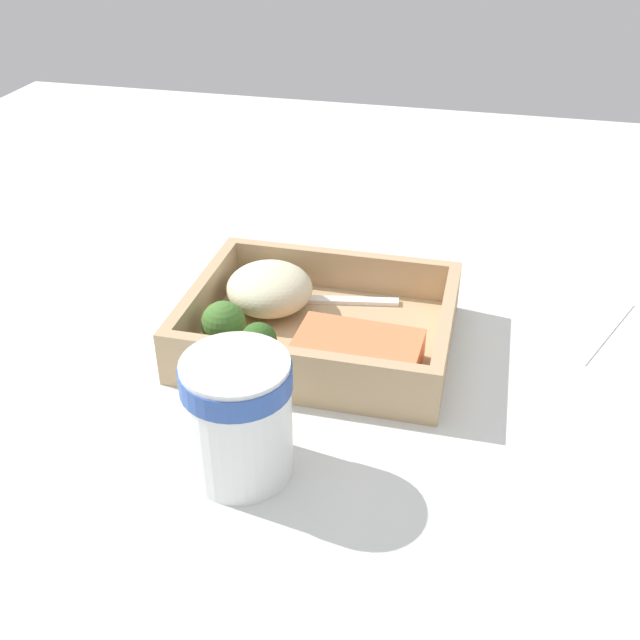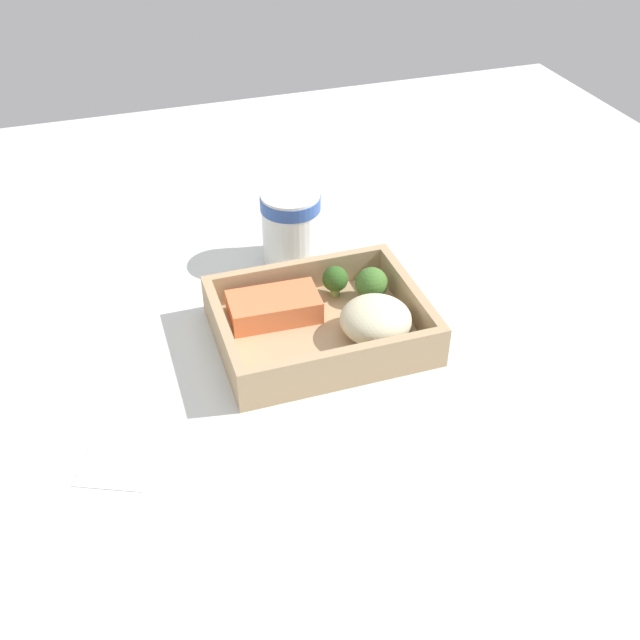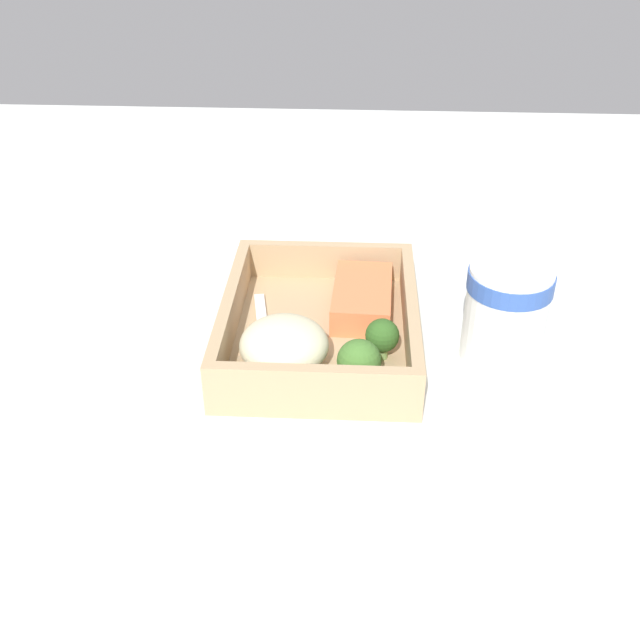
# 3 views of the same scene
# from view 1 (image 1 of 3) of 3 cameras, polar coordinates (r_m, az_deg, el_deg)

# --- Properties ---
(ground_plane) EXTENTS (1.60, 1.60, 0.02)m
(ground_plane) POSITION_cam_1_polar(r_m,az_deg,el_deg) (0.74, -0.00, -2.41)
(ground_plane) COLOR silver
(takeout_tray) EXTENTS (0.25, 0.20, 0.01)m
(takeout_tray) POSITION_cam_1_polar(r_m,az_deg,el_deg) (0.73, -0.00, -1.39)
(takeout_tray) COLOR tan
(takeout_tray) RESTS_ON ground_plane
(tray_rim) EXTENTS (0.25, 0.20, 0.04)m
(tray_rim) POSITION_cam_1_polar(r_m,az_deg,el_deg) (0.72, -0.00, 0.40)
(tray_rim) COLOR tan
(tray_rim) RESTS_ON takeout_tray
(salmon_fillet) EXTENTS (0.12, 0.07, 0.03)m
(salmon_fillet) POSITION_cam_1_polar(r_m,az_deg,el_deg) (0.68, 2.93, -2.40)
(salmon_fillet) COLOR #EE7949
(salmon_fillet) RESTS_ON takeout_tray
(mashed_potatoes) EXTENTS (0.09, 0.09, 0.05)m
(mashed_potatoes) POSITION_cam_1_polar(r_m,az_deg,el_deg) (0.76, -3.87, 2.41)
(mashed_potatoes) COLOR beige
(mashed_potatoes) RESTS_ON takeout_tray
(broccoli_floret_1) EXTENTS (0.04, 0.04, 0.05)m
(broccoli_floret_1) POSITION_cam_1_polar(r_m,az_deg,el_deg) (0.71, -7.36, -0.28)
(broccoli_floret_1) COLOR #76A054
(broccoli_floret_1) RESTS_ON takeout_tray
(broccoli_floret_2) EXTENTS (0.03, 0.03, 0.04)m
(broccoli_floret_2) POSITION_cam_1_polar(r_m,az_deg,el_deg) (0.67, -4.70, -1.66)
(broccoli_floret_2) COLOR #749851
(broccoli_floret_2) RESTS_ON takeout_tray
(fork) EXTENTS (0.16, 0.04, 0.00)m
(fork) POSITION_cam_1_polar(r_m,az_deg,el_deg) (0.78, -0.61, 1.57)
(fork) COLOR white
(fork) RESTS_ON takeout_tray
(paper_cup) EXTENTS (0.08, 0.08, 0.10)m
(paper_cup) POSITION_cam_1_polar(r_m,az_deg,el_deg) (0.56, -6.25, -6.95)
(paper_cup) COLOR white
(paper_cup) RESTS_ON ground_plane
(receipt_slip) EXTENTS (0.12, 0.16, 0.00)m
(receipt_slip) POSITION_cam_1_polar(r_m,az_deg,el_deg) (0.81, 18.95, -0.08)
(receipt_slip) COLOR white
(receipt_slip) RESTS_ON ground_plane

